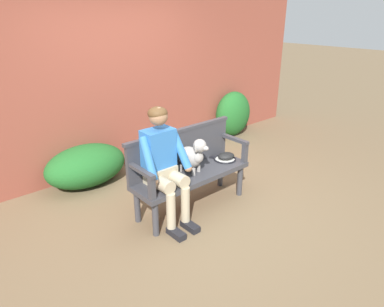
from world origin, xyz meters
TOP-DOWN VIEW (x-y plane):
  - ground_plane at (0.00, 0.00)m, footprint 40.00×40.00m
  - brick_garden_fence at (0.00, 1.82)m, footprint 8.00×0.30m
  - hedge_bush_far_right at (-0.70, 1.42)m, footprint 1.13×0.75m
  - hedge_bush_far_left at (2.33, 1.49)m, footprint 0.78×0.51m
  - garden_bench at (0.00, 0.00)m, footprint 1.50×0.47m
  - bench_backrest at (0.00, 0.21)m, footprint 1.54×0.06m
  - bench_armrest_left_end at (-0.71, -0.09)m, footprint 0.06×0.47m
  - bench_armrest_right_end at (0.71, -0.09)m, footprint 0.06×0.47m
  - person_seated at (-0.42, -0.01)m, footprint 0.56×0.64m
  - dog_on_bench at (0.02, 0.02)m, footprint 0.29×0.43m
  - tennis_racket at (0.56, 0.04)m, footprint 0.43×0.56m
  - baseball_glove at (0.60, 0.01)m, footprint 0.27×0.24m

SIDE VIEW (x-z plane):
  - ground_plane at x=0.00m, z-range 0.00..0.00m
  - hedge_bush_far_right at x=-0.70m, z-range 0.00..0.56m
  - garden_bench at x=0.00m, z-range 0.17..0.63m
  - hedge_bush_far_left at x=2.33m, z-range 0.00..0.85m
  - tennis_racket at x=0.56m, z-range 0.46..0.49m
  - baseball_glove at x=0.60m, z-range 0.47..0.56m
  - bench_armrest_left_end at x=-0.71m, z-range 0.53..0.81m
  - bench_armrest_right_end at x=0.71m, z-range 0.53..0.81m
  - dog_on_bench at x=0.02m, z-range 0.47..0.90m
  - bench_backrest at x=0.00m, z-range 0.47..0.97m
  - person_seated at x=-0.42m, z-range 0.07..1.41m
  - brick_garden_fence at x=0.00m, z-range 0.00..2.78m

